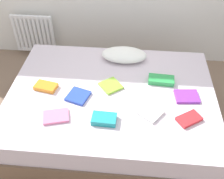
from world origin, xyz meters
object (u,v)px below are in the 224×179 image
(bed, at_px, (112,110))
(textbook_purple, at_px, (187,96))
(textbook_pink, at_px, (56,116))
(textbook_lime, at_px, (111,86))
(textbook_orange, at_px, (46,87))
(textbook_white, at_px, (151,113))
(textbook_green, at_px, (161,80))
(radiator, at_px, (34,34))
(textbook_red, at_px, (189,119))
(textbook_blue, at_px, (78,96))
(pillow, at_px, (124,55))
(textbook_teal, at_px, (104,119))

(bed, xyz_separation_m, textbook_purple, (0.70, -0.02, 0.27))
(textbook_pink, bearing_deg, textbook_lime, 30.12)
(bed, relative_size, textbook_purple, 9.22)
(textbook_purple, bearing_deg, textbook_orange, 174.30)
(textbook_purple, distance_m, textbook_white, 0.41)
(textbook_lime, distance_m, textbook_white, 0.50)
(textbook_lime, relative_size, textbook_green, 0.75)
(textbook_pink, relative_size, textbook_white, 1.19)
(radiator, bearing_deg, textbook_white, -43.44)
(textbook_red, distance_m, textbook_green, 0.53)
(textbook_blue, relative_size, textbook_lime, 1.02)
(textbook_blue, relative_size, textbook_pink, 0.88)
(pillow, height_order, textbook_purple, pillow)
(textbook_pink, xyz_separation_m, textbook_purple, (1.15, 0.35, 0.00))
(textbook_purple, bearing_deg, bed, 173.20)
(textbook_orange, bearing_deg, textbook_green, 21.72)
(textbook_red, bearing_deg, textbook_lime, 119.22)
(bed, height_order, textbook_white, textbook_white)
(textbook_teal, bearing_deg, textbook_pink, -178.44)
(bed, distance_m, textbook_teal, 0.47)
(textbook_teal, relative_size, textbook_red, 1.02)
(bed, relative_size, radiator, 3.62)
(textbook_pink, height_order, textbook_white, textbook_white)
(radiator, bearing_deg, textbook_teal, -54.10)
(textbook_blue, distance_m, textbook_white, 0.68)
(radiator, relative_size, textbook_purple, 2.54)
(textbook_blue, height_order, textbook_teal, textbook_teal)
(pillow, xyz_separation_m, textbook_red, (0.60, -0.82, -0.05))
(pillow, relative_size, textbook_orange, 2.33)
(bed, height_order, textbook_red, textbook_red)
(textbook_lime, height_order, textbook_green, textbook_green)
(bed, relative_size, textbook_white, 11.11)
(bed, relative_size, textbook_blue, 10.54)
(radiator, relative_size, textbook_blue, 2.91)
(bed, distance_m, textbook_orange, 0.69)
(textbook_lime, height_order, textbook_orange, textbook_orange)
(textbook_teal, distance_m, textbook_purple, 0.81)
(pillow, xyz_separation_m, textbook_lime, (-0.10, -0.45, -0.05))
(textbook_lime, xyz_separation_m, textbook_orange, (-0.62, -0.08, 0.01))
(textbook_lime, bearing_deg, textbook_purple, 44.98)
(bed, bearing_deg, radiator, 134.20)
(radiator, bearing_deg, textbook_blue, -56.43)
(textbook_blue, bearing_deg, textbook_pink, -100.65)
(bed, distance_m, textbook_lime, 0.27)
(textbook_lime, bearing_deg, textbook_green, 65.13)
(textbook_purple, distance_m, textbook_green, 0.30)
(textbook_orange, relative_size, textbook_green, 0.83)
(textbook_teal, xyz_separation_m, textbook_red, (0.72, 0.08, -0.01))
(radiator, distance_m, textbook_blue, 1.57)
(textbook_teal, bearing_deg, bed, 87.87)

